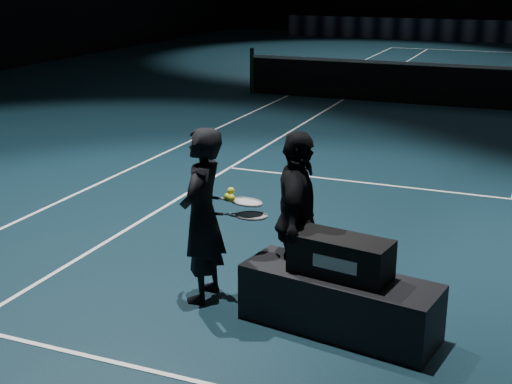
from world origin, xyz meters
TOP-DOWN VIEW (x-y plane):
  - net_post_left at (-6.40, 0.00)m, footprint 0.10×0.10m
  - player_bench at (-1.16, -10.71)m, footprint 1.73×0.82m
  - racket_bag at (-1.16, -10.71)m, footprint 0.88×0.49m
  - bag_signature at (-1.16, -10.89)m, footprint 0.38×0.07m
  - player_a at (-2.48, -10.59)m, footprint 0.42×0.61m
  - player_b at (-1.65, -10.40)m, footprint 0.63×1.01m
  - racket_lower at (-2.04, -10.49)m, footprint 0.71×0.37m
  - racket_upper at (-2.10, -10.46)m, footprint 0.71×0.41m
  - tennis_balls at (-2.23, -10.53)m, footprint 0.12×0.10m

SIDE VIEW (x-z plane):
  - player_bench at x=-1.16m, z-range 0.00..0.50m
  - net_post_left at x=-6.40m, z-range 0.00..1.10m
  - racket_bag at x=-1.16m, z-range 0.50..0.83m
  - bag_signature at x=-1.16m, z-range 0.61..0.72m
  - player_a at x=-2.48m, z-range 0.00..1.61m
  - player_b at x=-1.65m, z-range 0.00..1.61m
  - racket_lower at x=-2.04m, z-range 0.81..0.84m
  - racket_upper at x=-2.10m, z-range 0.89..0.99m
  - tennis_balls at x=-2.23m, z-range 0.94..1.06m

